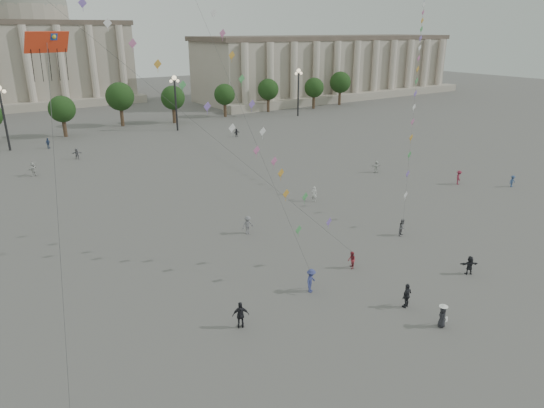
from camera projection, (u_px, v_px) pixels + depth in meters
ground at (387, 316)px, 34.10m from camera, size 360.00×360.00×0.00m
hall_east at (330, 67)px, 143.87m from camera, size 84.00×26.22×17.20m
hall_central at (32, 48)px, 129.75m from camera, size 48.30×34.30×35.50m
tree_row at (86, 104)px, 92.93m from camera, size 137.12×5.12×8.00m
lamp_post_mid_west at (2, 106)px, 78.12m from camera, size 2.00×0.90×10.65m
lamp_post_mid_east at (175, 93)px, 93.96m from camera, size 2.00×0.90×10.65m
lamp_post_far_east at (298, 84)px, 109.81m from camera, size 2.00×0.90×10.65m
person_crowd_0 at (48, 143)px, 81.73m from camera, size 1.08×0.97×1.76m
person_crowd_3 at (470, 265)px, 39.75m from camera, size 1.52×1.16×1.60m
person_crowd_4 at (33, 169)px, 66.36m from camera, size 1.62×1.71×1.93m
person_crowd_6 at (248, 225)px, 47.56m from camera, size 1.23×0.74×1.86m
person_crowd_7 at (376, 167)px, 67.99m from camera, size 1.63×0.73×1.70m
person_crowd_8 at (459, 177)px, 62.80m from camera, size 1.32×1.34×1.85m
person_crowd_9 at (237, 133)px, 90.56m from camera, size 1.45×0.77×1.49m
person_crowd_12 at (77, 154)px, 75.07m from camera, size 1.62×1.10×1.68m
person_crowd_13 at (314, 194)px, 56.58m from camera, size 0.73×0.79×1.81m
person_crowd_14 at (512, 181)px, 61.79m from camera, size 1.03×0.65×1.52m
tourist_1 at (241, 315)px, 32.54m from camera, size 1.22×0.89×1.92m
tourist_4 at (407, 296)px, 34.96m from camera, size 1.18×0.68×1.88m
kite_flyer_0 at (352, 260)px, 40.73m from camera, size 0.86×0.92×1.50m
kite_flyer_1 at (311, 281)px, 37.00m from camera, size 1.43×1.24×1.92m
kite_flyer_2 at (402, 227)px, 47.20m from camera, size 1.00×0.91×1.68m
hat_person at (442, 316)px, 32.69m from camera, size 0.88×0.79×1.69m
dragon_kite at (49, 60)px, 24.04m from camera, size 2.87×6.00×20.35m
kite_train_east at (421, 29)px, 67.67m from camera, size 42.93×35.29×65.20m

